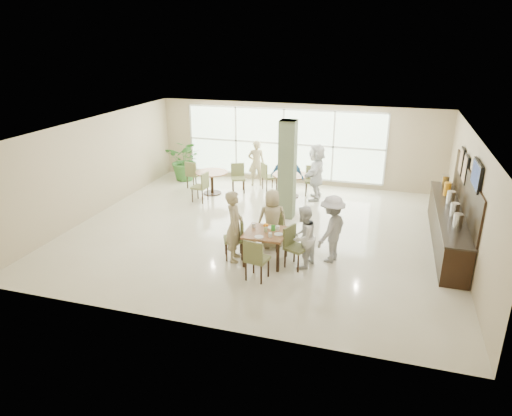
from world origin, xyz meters
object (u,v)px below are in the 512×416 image
(teen_left, at_px, (235,226))
(adult_standing, at_px, (256,163))
(teen_right, at_px, (303,237))
(teen_standing, at_px, (332,229))
(buffet_counter, at_px, (449,224))
(adult_a, at_px, (287,177))
(round_table_left, at_px, (212,177))
(adult_b, at_px, (316,172))
(main_table, at_px, (266,236))
(potted_plant, at_px, (186,160))
(round_table_right, at_px, (290,179))
(teen_far, at_px, (272,219))

(teen_left, xyz_separation_m, adult_standing, (-1.16, 5.64, -0.04))
(teen_right, distance_m, teen_standing, 0.74)
(buffet_counter, relative_size, teen_left, 2.78)
(teen_left, bearing_deg, adult_a, -15.57)
(round_table_left, height_order, adult_b, adult_b)
(adult_standing, bearing_deg, teen_standing, 101.57)
(main_table, height_order, adult_a, adult_a)
(round_table_left, bearing_deg, adult_a, -7.30)
(adult_b, bearing_deg, potted_plant, -100.57)
(buffet_counter, relative_size, teen_right, 3.23)
(buffet_counter, bearing_deg, adult_a, 159.62)
(round_table_right, distance_m, potted_plant, 4.09)
(teen_far, distance_m, adult_a, 3.13)
(teen_right, bearing_deg, adult_standing, -135.32)
(potted_plant, bearing_deg, teen_far, -46.12)
(teen_far, relative_size, adult_b, 0.83)
(potted_plant, relative_size, teen_standing, 0.93)
(round_table_left, height_order, teen_left, teen_left)
(teen_standing, height_order, adult_standing, adult_standing)
(round_table_right, relative_size, teen_standing, 0.71)
(teen_standing, relative_size, adult_a, 0.90)
(teen_far, height_order, adult_a, adult_a)
(buffet_counter, height_order, adult_standing, buffet_counter)
(round_table_right, bearing_deg, teen_right, -73.90)
(round_table_right, xyz_separation_m, buffet_counter, (4.60, -2.46, -0.03))
(buffet_counter, xyz_separation_m, teen_far, (-4.17, -1.42, 0.19))
(potted_plant, bearing_deg, teen_standing, -39.80)
(teen_standing, distance_m, adult_b, 4.35)
(main_table, distance_m, teen_standing, 1.52)
(round_table_left, relative_size, teen_left, 0.63)
(teen_far, bearing_deg, adult_a, -107.73)
(main_table, xyz_separation_m, adult_b, (0.35, 4.70, 0.25))
(teen_left, relative_size, adult_b, 0.94)
(adult_b, height_order, adult_standing, adult_b)
(teen_standing, distance_m, adult_a, 3.89)
(round_table_left, bearing_deg, round_table_right, 10.00)
(main_table, xyz_separation_m, round_table_left, (-3.03, 4.25, -0.09))
(main_table, height_order, adult_standing, adult_standing)
(potted_plant, bearing_deg, teen_right, -45.28)
(adult_b, bearing_deg, teen_far, -7.99)
(round_table_left, xyz_separation_m, buffet_counter, (7.14, -2.02, -0.01))
(teen_right, bearing_deg, main_table, -71.05)
(teen_left, relative_size, adult_a, 0.95)
(buffet_counter, bearing_deg, round_table_left, 164.23)
(potted_plant, xyz_separation_m, teen_standing, (5.94, -4.95, 0.05))
(round_table_right, relative_size, teen_far, 0.76)
(buffet_counter, relative_size, teen_far, 3.15)
(teen_right, bearing_deg, adult_b, -155.48)
(round_table_left, bearing_deg, teen_far, -49.23)
(teen_far, bearing_deg, buffet_counter, 174.64)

